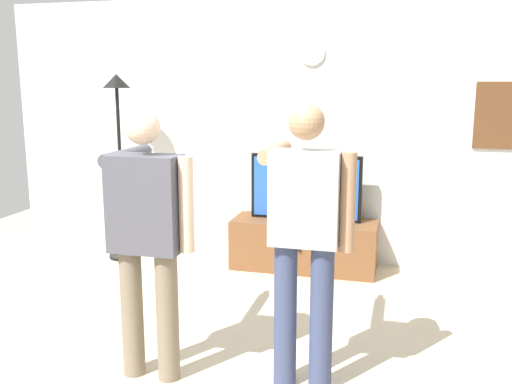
% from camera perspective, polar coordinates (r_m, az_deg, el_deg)
% --- Properties ---
extents(back_wall, '(6.40, 0.10, 2.70)m').
position_cam_1_polar(back_wall, '(5.86, 3.89, 6.15)').
color(back_wall, silver).
rests_on(back_wall, ground_plane).
extents(tv_stand, '(1.43, 0.54, 0.50)m').
position_cam_1_polar(tv_stand, '(5.70, 4.86, -5.32)').
color(tv_stand, brown).
rests_on(tv_stand, ground_plane).
extents(television, '(1.10, 0.07, 0.65)m').
position_cam_1_polar(television, '(5.60, 5.04, 0.45)').
color(television, black).
rests_on(television, tv_stand).
extents(wall_clock, '(0.25, 0.03, 0.25)m').
position_cam_1_polar(wall_clock, '(5.75, 5.70, 13.86)').
color(wall_clock, white).
extents(floor_lamp, '(0.32, 0.32, 1.93)m').
position_cam_1_polar(floor_lamp, '(6.00, -13.73, 6.27)').
color(floor_lamp, black).
rests_on(floor_lamp, ground_plane).
extents(person_standing_nearer_lamp, '(0.62, 0.78, 1.70)m').
position_cam_1_polar(person_standing_nearer_lamp, '(3.53, -10.94, -3.72)').
color(person_standing_nearer_lamp, '#7A6B56').
rests_on(person_standing_nearer_lamp, ground_plane).
extents(person_standing_nearer_couch, '(0.58, 0.78, 1.74)m').
position_cam_1_polar(person_standing_nearer_couch, '(3.35, 4.97, -4.01)').
color(person_standing_nearer_couch, '#384266').
rests_on(person_standing_nearer_couch, ground_plane).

